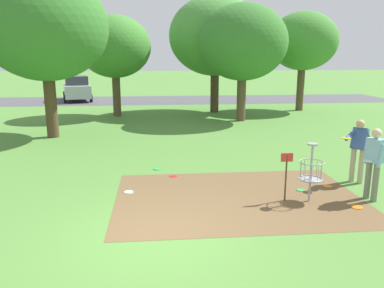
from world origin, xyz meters
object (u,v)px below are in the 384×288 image
frisbee_near_basket (129,192)px  tree_near_right (44,27)px  player_foreground_watching (359,147)px  tree_mid_center (243,43)px  disc_golf_basket (308,170)px  frisbee_scattered_a (157,169)px  tree_mid_right (215,36)px  parked_car_leftmost (77,88)px  frisbee_by_tee (327,186)px  frisbee_mid_grass (301,190)px  tree_mid_left (303,41)px  player_throwing (374,160)px  tree_near_left (115,47)px  frisbee_far_left (357,207)px  frisbee_far_right (173,176)px

frisbee_near_basket → tree_near_right: size_ratio=0.04×
player_foreground_watching → tree_mid_center: (-0.89, 10.21, 2.97)m
disc_golf_basket → frisbee_scattered_a: size_ratio=6.02×
tree_mid_right → disc_golf_basket: bearing=-90.1°
tree_mid_center → parked_car_leftmost: 14.76m
frisbee_by_tee → parked_car_leftmost: (-10.29, 20.62, 0.91)m
frisbee_near_basket → frisbee_mid_grass: (4.32, -0.26, 0.00)m
frisbee_by_tee → frisbee_mid_grass: same height
frisbee_by_tee → parked_car_leftmost: size_ratio=0.05×
tree_mid_left → frisbee_near_basket: bearing=-124.5°
tree_near_right → parked_car_leftmost: size_ratio=1.45×
player_throwing → frisbee_scattered_a: size_ratio=7.40×
frisbee_by_tee → tree_mid_right: bearing=93.8°
tree_mid_left → tree_mid_right: tree_mid_right is taller
tree_mid_center → frisbee_near_basket: bearing=-116.1°
tree_near_left → tree_mid_center: bearing=-18.9°
disc_golf_basket → frisbee_far_left: disc_golf_basket is taller
frisbee_scattered_a → frisbee_by_tee: bearing=-24.3°
disc_golf_basket → tree_near_right: size_ratio=0.21×
frisbee_far_right → frisbee_by_tee: bearing=-17.4°
player_throwing → parked_car_leftmost: size_ratio=0.38×
frisbee_by_tee → frisbee_mid_grass: 0.83m
tree_near_right → tree_mid_right: (7.78, 6.59, -0.00)m
frisbee_far_left → tree_mid_center: 12.54m
player_foreground_watching → player_throwing: (-0.29, -1.24, -0.02)m
tree_mid_right → frisbee_scattered_a: bearing=-106.6°
disc_golf_basket → frisbee_far_left: size_ratio=5.39×
frisbee_near_basket → frisbee_far_left: 5.37m
tree_near_left → tree_mid_left: 11.10m
disc_golf_basket → tree_near_left: (-5.64, 13.66, 3.01)m
player_foreground_watching → frisbee_by_tee: (-0.89, -0.26, -0.98)m
tree_mid_left → tree_mid_right: (-5.36, -0.27, 0.26)m
player_throwing → tree_mid_center: (-0.60, 11.45, 2.99)m
player_throwing → frisbee_near_basket: bearing=169.9°
parked_car_leftmost → tree_mid_right: bearing=-36.5°
tree_mid_right → frisbee_mid_grass: bearing=-89.5°
parked_car_leftmost → disc_golf_basket: bearing=-66.6°
frisbee_far_right → frisbee_near_basket: bearing=-134.2°
player_foreground_watching → disc_golf_basket: bearing=-146.8°
tree_mid_left → parked_car_leftmost: (-14.73, 6.66, -3.22)m
tree_near_right → frisbee_far_left: bearing=-44.3°
player_throwing → parked_car_leftmost: (-10.88, 21.60, -0.05)m
frisbee_near_basket → tree_mid_center: (5.12, 10.43, 3.94)m
frisbee_far_right → tree_near_left: size_ratio=0.04×
tree_mid_right → frisbee_near_basket: bearing=-107.1°
frisbee_by_tee → parked_car_leftmost: parked_car_leftmost is taller
player_foreground_watching → tree_mid_left: bearing=75.4°
disc_golf_basket → frisbee_far_right: disc_golf_basket is taller
parked_car_leftmost → tree_mid_center: bearing=-44.6°
frisbee_far_right → parked_car_leftmost: size_ratio=0.05×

